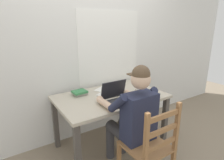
{
  "coord_description": "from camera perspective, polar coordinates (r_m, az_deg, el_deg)",
  "views": [
    {
      "loc": [
        -1.19,
        -1.87,
        1.59
      ],
      "look_at": [
        -0.01,
        -0.05,
        0.95
      ],
      "focal_mm": 30.09,
      "sensor_mm": 36.0,
      "label": 1
    }
  ],
  "objects": [
    {
      "name": "seated_person",
      "position": [
        2.01,
        6.22,
        -10.58
      ],
      "size": [
        0.5,
        0.6,
        1.23
      ],
      "color": "#232842",
      "rests_on": "ground"
    },
    {
      "name": "paper_pile_back_corner",
      "position": [
        2.42,
        -1.87,
        -4.32
      ],
      "size": [
        0.26,
        0.25,
        0.01
      ],
      "primitive_type": "cube",
      "rotation": [
        0.0,
        0.0,
        0.44
      ],
      "color": "white",
      "rests_on": "desk"
    },
    {
      "name": "landscape_photo_print",
      "position": [
        2.57,
        8.28,
        -3.22
      ],
      "size": [
        0.15,
        0.13,
        0.0
      ],
      "primitive_type": "cube",
      "rotation": [
        0.0,
        0.0,
        0.38
      ],
      "color": "gold",
      "rests_on": "desk"
    },
    {
      "name": "laptop",
      "position": [
        2.18,
        1.68,
        -5.23
      ],
      "size": [
        0.33,
        0.28,
        0.23
      ],
      "color": "#232328",
      "rests_on": "desk"
    },
    {
      "name": "computer_mouse",
      "position": [
        2.28,
        7.67,
        -5.42
      ],
      "size": [
        0.06,
        0.1,
        0.03
      ],
      "primitive_type": "ellipsoid",
      "color": "black",
      "rests_on": "desk"
    },
    {
      "name": "ground_plane",
      "position": [
        2.73,
        -0.36,
        -19.07
      ],
      "size": [
        8.0,
        8.0,
        0.0
      ],
      "primitive_type": "plane",
      "color": "gray"
    },
    {
      "name": "paper_pile_near_laptop",
      "position": [
        2.6,
        -2.79,
        -2.86
      ],
      "size": [
        0.26,
        0.25,
        0.0
      ],
      "primitive_type": "cube",
      "rotation": [
        0.0,
        0.0,
        0.49
      ],
      "color": "white",
      "rests_on": "desk"
    },
    {
      "name": "wooden_chair",
      "position": [
        1.96,
        11.47,
        -19.45
      ],
      "size": [
        0.42,
        0.42,
        0.93
      ],
      "color": "olive",
      "rests_on": "ground"
    },
    {
      "name": "coffee_mug_white",
      "position": [
        2.41,
        7.78,
        -3.5
      ],
      "size": [
        0.11,
        0.07,
        0.09
      ],
      "color": "silver",
      "rests_on": "desk"
    },
    {
      "name": "coffee_mug_dark",
      "position": [
        2.45,
        1.51,
        -2.93
      ],
      "size": [
        0.13,
        0.09,
        0.09
      ],
      "color": "black",
      "rests_on": "desk"
    },
    {
      "name": "desk",
      "position": [
        2.42,
        -0.39,
        -6.75
      ],
      "size": [
        1.35,
        0.83,
        0.73
      ],
      "color": "#BCB29E",
      "rests_on": "ground"
    },
    {
      "name": "back_wall",
      "position": [
        2.67,
        -6.14,
        10.14
      ],
      "size": [
        6.0,
        0.08,
        2.6
      ],
      "color": "silver",
      "rests_on": "ground"
    },
    {
      "name": "book_stack_main",
      "position": [
        2.42,
        -9.68,
        -3.85
      ],
      "size": [
        0.18,
        0.16,
        0.06
      ],
      "color": "gray",
      "rests_on": "desk"
    }
  ]
}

